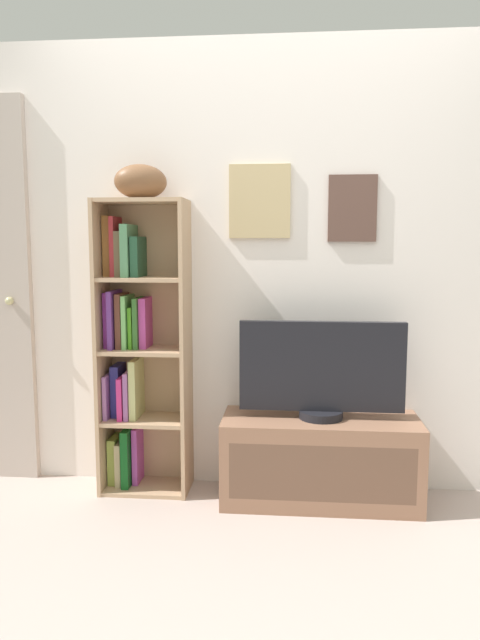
{
  "coord_description": "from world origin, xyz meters",
  "views": [
    {
      "loc": [
        0.1,
        -2.0,
        1.3
      ],
      "look_at": [
        -0.16,
        0.85,
        0.93
      ],
      "focal_mm": 33.36,
      "sensor_mm": 36.0,
      "label": 1
    }
  ],
  "objects_px": {
    "tv_stand": "(320,460)",
    "television": "(322,371)",
    "football": "(141,182)",
    "bookshelf": "(136,349)"
  },
  "relations": [
    {
      "from": "bookshelf",
      "to": "football",
      "type": "height_order",
      "value": "football"
    },
    {
      "from": "football",
      "to": "television",
      "type": "distance_m",
      "value": 1.3
    },
    {
      "from": "football",
      "to": "tv_stand",
      "type": "relative_size",
      "value": 0.27
    },
    {
      "from": "football",
      "to": "bookshelf",
      "type": "bearing_deg",
      "value": 150.58
    },
    {
      "from": "bookshelf",
      "to": "tv_stand",
      "type": "distance_m",
      "value": 1.11
    },
    {
      "from": "tv_stand",
      "to": "bookshelf",
      "type": "bearing_deg",
      "value": 174.39
    },
    {
      "from": "football",
      "to": "television",
      "type": "bearing_deg",
      "value": -4.02
    },
    {
      "from": "tv_stand",
      "to": "television",
      "type": "distance_m",
      "value": 0.46
    },
    {
      "from": "tv_stand",
      "to": "television",
      "type": "xyz_separation_m",
      "value": [
        0.0,
        0.0,
        0.46
      ]
    },
    {
      "from": "football",
      "to": "tv_stand",
      "type": "bearing_deg",
      "value": -4.09
    }
  ]
}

